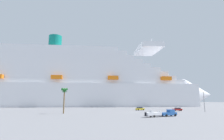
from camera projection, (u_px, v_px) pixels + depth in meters
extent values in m
plane|color=gray|center=(115.00, 109.00, 106.97)|extent=(600.00, 600.00, 0.00)
cube|color=white|center=(86.00, 95.00, 148.13)|extent=(182.98, 46.44, 18.10)
cone|color=white|center=(197.00, 95.00, 157.71)|extent=(27.70, 29.23, 27.03)
cube|color=white|center=(86.00, 82.00, 149.89)|extent=(161.13, 42.06, 3.33)
cube|color=white|center=(82.00, 78.00, 150.10)|extent=(155.49, 40.82, 3.33)
cube|color=white|center=(78.00, 74.00, 150.30)|extent=(149.60, 39.79, 3.33)
cube|color=white|center=(73.00, 71.00, 150.50)|extent=(144.52, 38.74, 3.33)
cube|color=white|center=(69.00, 67.00, 150.70)|extent=(135.61, 37.70, 3.33)
cube|color=white|center=(65.00, 63.00, 150.90)|extent=(129.82, 36.80, 3.33)
cube|color=white|center=(61.00, 59.00, 151.10)|extent=(122.31, 35.77, 3.33)
cube|color=white|center=(57.00, 55.00, 151.30)|extent=(118.61, 35.06, 3.33)
cube|color=white|center=(53.00, 51.00, 151.50)|extent=(110.70, 33.71, 3.33)
cube|color=white|center=(148.00, 49.00, 160.14)|extent=(21.04, 34.55, 4.00)
cylinder|color=#0C7266|center=(55.00, 43.00, 152.89)|extent=(11.76, 11.76, 11.39)
cylinder|color=silver|center=(152.00, 45.00, 161.15)|extent=(0.80, 0.80, 12.00)
cube|color=orange|center=(57.00, 77.00, 132.91)|extent=(8.26, 3.92, 2.80)
cube|color=orange|center=(113.00, 78.00, 136.99)|extent=(8.26, 3.92, 2.80)
cube|color=orange|center=(166.00, 78.00, 141.06)|extent=(8.26, 3.92, 2.80)
cube|color=#2659A5|center=(169.00, 114.00, 59.12)|extent=(5.92, 3.30, 0.90)
cube|color=#2659A5|center=(171.00, 111.00, 59.69)|extent=(2.40, 2.28, 0.90)
cube|color=#26333F|center=(172.00, 111.00, 59.95)|extent=(0.51, 1.65, 0.63)
cylinder|color=black|center=(171.00, 115.00, 60.75)|extent=(0.84, 0.47, 0.80)
cylinder|color=black|center=(175.00, 115.00, 58.96)|extent=(0.84, 0.47, 0.80)
cylinder|color=black|center=(162.00, 115.00, 59.19)|extent=(0.84, 0.47, 0.80)
cylinder|color=black|center=(166.00, 116.00, 57.40)|extent=(0.84, 0.47, 0.80)
cube|color=#595960|center=(153.00, 116.00, 56.44)|extent=(6.20, 3.08, 0.16)
cube|color=#595960|center=(162.00, 115.00, 57.91)|extent=(1.92, 0.59, 0.10)
cylinder|color=black|center=(151.00, 116.00, 57.13)|extent=(0.67, 0.37, 0.64)
cylinder|color=black|center=(154.00, 116.00, 55.47)|extent=(0.67, 0.37, 0.64)
cube|color=white|center=(153.00, 114.00, 56.53)|extent=(5.72, 3.13, 0.90)
cone|color=white|center=(161.00, 114.00, 57.82)|extent=(1.57, 1.92, 1.67)
cube|color=silver|center=(152.00, 111.00, 56.43)|extent=(1.02, 1.16, 0.70)
cube|color=black|center=(146.00, 114.00, 55.32)|extent=(0.47, 0.57, 1.10)
cylinder|color=brown|center=(64.00, 102.00, 71.29)|extent=(0.51, 0.51, 8.94)
cone|color=#1E6628|center=(65.00, 91.00, 72.07)|extent=(0.97, 2.74, 1.81)
cone|color=#1E6628|center=(65.00, 91.00, 72.36)|extent=(2.33, 2.40, 1.93)
cone|color=#1E6628|center=(65.00, 91.00, 72.43)|extent=(2.76, 0.88, 1.65)
cone|color=#1E6628|center=(64.00, 91.00, 72.33)|extent=(2.44, 1.83, 2.32)
cone|color=#1E6628|center=(64.00, 91.00, 72.17)|extent=(1.95, 2.63, 1.92)
cone|color=#1E6628|center=(64.00, 91.00, 71.79)|extent=(1.83, 2.62, 2.04)
cone|color=#1E6628|center=(64.00, 91.00, 71.65)|extent=(2.70, 1.71, 1.92)
cone|color=#1E6628|center=(64.00, 91.00, 71.66)|extent=(2.73, 0.90, 1.79)
cone|color=#1E6628|center=(65.00, 91.00, 71.84)|extent=(2.14, 2.30, 2.28)
sphere|color=#1E6628|center=(64.00, 91.00, 72.02)|extent=(1.10, 1.10, 1.10)
cylinder|color=slate|center=(204.00, 102.00, 80.50)|extent=(0.20, 0.20, 8.47)
sphere|color=#F9F2CC|center=(203.00, 92.00, 81.24)|extent=(0.56, 0.56, 0.56)
cube|color=red|center=(177.00, 109.00, 87.86)|extent=(4.69, 2.47, 0.70)
cube|color=#1E232D|center=(178.00, 108.00, 87.98)|extent=(2.72, 1.99, 0.55)
cylinder|color=black|center=(175.00, 110.00, 86.85)|extent=(0.69, 0.32, 0.66)
cylinder|color=black|center=(174.00, 110.00, 88.65)|extent=(0.69, 0.32, 0.66)
cylinder|color=black|center=(181.00, 110.00, 86.97)|extent=(0.69, 0.32, 0.66)
cylinder|color=black|center=(179.00, 110.00, 88.77)|extent=(0.69, 0.32, 0.66)
cube|color=yellow|center=(140.00, 109.00, 92.79)|extent=(4.84, 2.70, 0.70)
cube|color=#1E232D|center=(140.00, 108.00, 92.81)|extent=(2.83, 2.13, 0.55)
cylinder|color=black|center=(142.00, 110.00, 94.13)|extent=(0.69, 0.35, 0.66)
cylinder|color=black|center=(143.00, 110.00, 92.45)|extent=(0.69, 0.35, 0.66)
cylinder|color=black|center=(137.00, 110.00, 93.01)|extent=(0.69, 0.35, 0.66)
cylinder|color=black|center=(138.00, 110.00, 91.33)|extent=(0.69, 0.35, 0.66)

